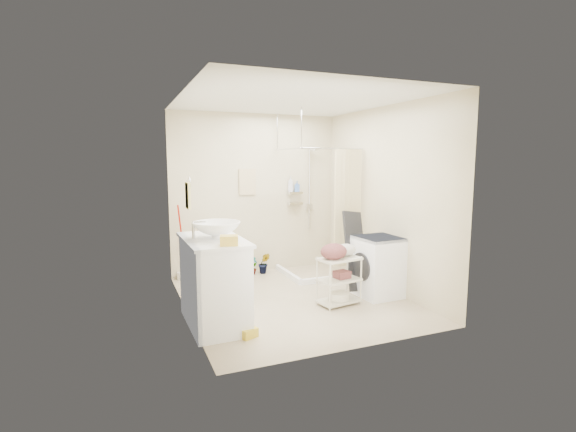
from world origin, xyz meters
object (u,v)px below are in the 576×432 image
vanity (214,282)px  toilet (210,276)px  laundry_rack (339,276)px  washing_machine (378,266)px

vanity → toilet: size_ratio=1.69×
toilet → laundry_rack: bearing=-114.5°
washing_machine → toilet: bearing=159.9°
toilet → laundry_rack: (1.51, -0.79, 0.04)m
vanity → washing_machine: vanity is taller
toilet → laundry_rack: laundry_rack is taller
toilet → washing_machine: size_ratio=0.81×
laundry_rack → toilet: bearing=142.9°
vanity → washing_machine: (2.30, 0.16, -0.09)m
toilet → washing_machine: (2.18, -0.68, 0.08)m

